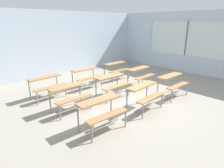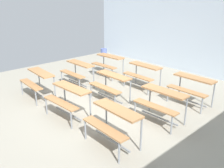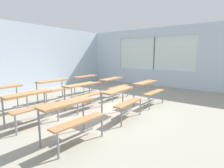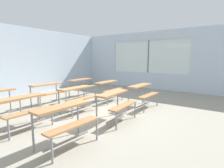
% 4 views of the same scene
% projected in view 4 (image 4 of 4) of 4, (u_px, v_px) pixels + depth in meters
% --- Properties ---
extents(ground, '(10.00, 9.00, 0.05)m').
position_uv_depth(ground, '(94.00, 114.00, 5.19)').
color(ground, gray).
extents(wall_back, '(10.00, 0.12, 3.00)m').
position_uv_depth(wall_back, '(15.00, 61.00, 7.52)').
color(wall_back, silver).
rests_on(wall_back, ground).
extents(wall_right, '(0.12, 9.00, 3.00)m').
position_uv_depth(wall_right, '(160.00, 62.00, 8.95)').
color(wall_right, silver).
rests_on(wall_right, ground).
extents(desk_bench_r0c0, '(1.13, 0.64, 0.74)m').
position_uv_depth(desk_bench_r0c0, '(66.00, 116.00, 3.18)').
color(desk_bench_r0c0, '#A87547').
rests_on(desk_bench_r0c0, ground).
extents(desk_bench_r0c1, '(1.13, 0.64, 0.74)m').
position_uv_depth(desk_bench_r0c1, '(116.00, 100.00, 4.45)').
color(desk_bench_r0c1, '#A87547').
rests_on(desk_bench_r0c1, ground).
extents(desk_bench_r0c2, '(1.12, 0.63, 0.74)m').
position_uv_depth(desk_bench_r0c2, '(143.00, 91.00, 5.70)').
color(desk_bench_r0c2, '#A87547').
rests_on(desk_bench_r0c2, ground).
extents(desk_bench_r1c0, '(1.10, 0.59, 0.74)m').
position_uv_depth(desk_bench_r1c0, '(24.00, 105.00, 3.94)').
color(desk_bench_r1c0, '#A87547').
rests_on(desk_bench_r1c0, ground).
extents(desk_bench_r1c1, '(1.11, 0.61, 0.74)m').
position_uv_depth(desk_bench_r1c1, '(78.00, 94.00, 5.21)').
color(desk_bench_r1c1, '#A87547').
rests_on(desk_bench_r1c1, ground).
extents(desk_bench_r1c2, '(1.11, 0.61, 0.74)m').
position_uv_depth(desk_bench_r1c2, '(109.00, 86.00, 6.56)').
color(desk_bench_r1c2, '#A87547').
rests_on(desk_bench_r1c2, ground).
extents(desk_bench_r2c1, '(1.11, 0.62, 0.74)m').
position_uv_depth(desk_bench_r2c1, '(48.00, 89.00, 5.96)').
color(desk_bench_r2c1, '#A87547').
rests_on(desk_bench_r2c1, ground).
extents(desk_bench_r2c2, '(1.11, 0.61, 0.74)m').
position_uv_depth(desk_bench_r2c2, '(82.00, 84.00, 7.31)').
color(desk_bench_r2c2, '#A87547').
rests_on(desk_bench_r2c2, ground).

